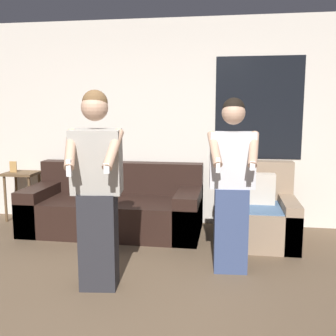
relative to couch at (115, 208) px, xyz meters
name	(u,v)px	position (x,y,z in m)	size (l,w,h in m)	color
ground_plane	(94,333)	(0.52, -2.29, -0.29)	(14.00, 14.00, 0.00)	brown
wall_back	(163,123)	(0.54, 0.52, 1.07)	(6.64, 0.07, 2.70)	silver
couch	(115,208)	(0.00, 0.00, 0.00)	(2.19, 0.98, 0.84)	black
armchair	(258,215)	(1.78, -0.13, 0.02)	(0.84, 0.91, 0.91)	#937A60
side_table	(22,182)	(-1.41, 0.27, 0.25)	(0.44, 0.37, 0.82)	brown
person_left	(97,190)	(0.33, -1.60, 0.58)	(0.48, 0.50, 1.70)	#28282D
person_right	(232,185)	(1.46, -1.05, 0.55)	(0.48, 0.47, 1.65)	#384770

